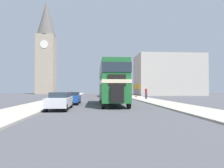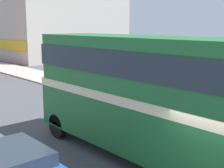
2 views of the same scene
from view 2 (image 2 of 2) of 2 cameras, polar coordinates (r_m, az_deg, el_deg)
name	(u,v)px [view 2 (image 2 of 2)]	position (r m, az deg, el deg)	size (l,w,h in m)	color
double_decker_bus	(157,91)	(10.42, 8.28, -1.29)	(2.51, 11.05, 4.37)	#1E602D
pedestrian_walking	(98,75)	(22.69, -2.61, 1.61)	(0.37, 0.37, 1.81)	#282833
bicycle_on_pavement	(52,76)	(26.90, -10.93, 1.44)	(0.05, 1.76, 0.78)	black
shop_building_block	(63,22)	(45.91, -8.96, 11.16)	(16.54, 10.37, 10.36)	#B2ADA3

